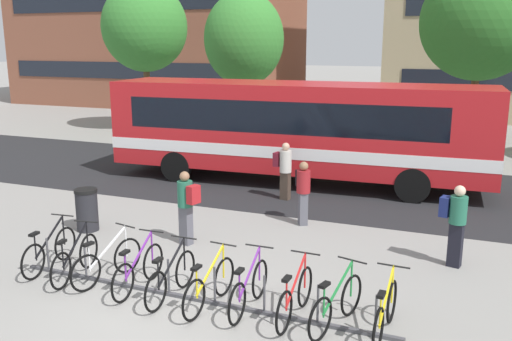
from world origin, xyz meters
TOP-DOWN VIEW (x-y plane):
  - ground at (0.00, 0.00)m, footprint 200.00×200.00m
  - bus_lane_asphalt at (0.00, 9.18)m, footprint 80.00×7.20m
  - city_bus at (-0.45, 9.18)m, footprint 12.13×3.17m
  - bike_rack at (0.36, 0.45)m, footprint 7.38×0.19m
  - parked_bicycle_black_0 at (-2.93, 0.62)m, footprint 0.52×1.72m
  - parked_bicycle_black_1 at (-2.17, 0.46)m, footprint 0.52×1.71m
  - parked_bicycle_white_2 at (-1.49, 0.55)m, footprint 0.56×1.70m
  - parked_bicycle_purple_3 at (-0.73, 0.46)m, footprint 0.52×1.72m
  - parked_bicycle_black_4 at (-0.00, 0.37)m, footprint 0.52×1.72m
  - parked_bicycle_yellow_5 at (0.78, 0.34)m, footprint 0.52×1.72m
  - parked_bicycle_purple_6 at (1.45, 0.47)m, footprint 0.52×1.72m
  - parked_bicycle_red_7 at (2.26, 0.47)m, footprint 0.52×1.72m
  - parked_bicycle_green_8 at (2.96, 0.46)m, footprint 0.62×1.68m
  - parked_bicycle_yellow_9 at (3.72, 0.46)m, footprint 0.52×1.72m
  - commuter_maroon_pack_0 at (-0.21, 7.14)m, footprint 0.57×0.40m
  - commuter_navy_pack_1 at (4.56, 3.78)m, footprint 0.58×0.42m
  - commuter_red_pack_2 at (-1.04, 2.86)m, footprint 0.59×0.44m
  - commuter_black_pack_3 at (0.94, 5.20)m, footprint 0.52×0.61m
  - trash_bin at (-3.75, 2.82)m, footprint 0.55×0.55m
  - street_tree_0 at (-10.93, 16.77)m, footprint 4.25×4.25m
  - street_tree_1 at (-5.01, 15.50)m, footprint 3.53×3.53m
  - street_tree_2 at (4.62, 17.49)m, footprint 4.83×4.83m

SIDE VIEW (x-z plane):
  - ground at x=0.00m, z-range 0.00..0.00m
  - bus_lane_asphalt at x=0.00m, z-range 0.00..0.01m
  - bike_rack at x=0.36m, z-range -0.26..0.44m
  - parked_bicycle_black_0 at x=-2.93m, z-range -0.11..0.88m
  - parked_bicycle_black_1 at x=-2.17m, z-range -0.11..0.88m
  - parked_bicycle_white_2 at x=-1.49m, z-range -0.11..0.88m
  - parked_bicycle_purple_3 at x=-0.73m, z-range -0.11..0.88m
  - parked_bicycle_black_4 at x=0.00m, z-range -0.11..0.88m
  - parked_bicycle_yellow_5 at x=0.78m, z-range -0.11..0.88m
  - parked_bicycle_purple_6 at x=1.45m, z-range -0.11..0.88m
  - parked_bicycle_red_7 at x=2.26m, z-range -0.11..0.88m
  - parked_bicycle_green_8 at x=2.96m, z-range -0.11..0.88m
  - parked_bicycle_yellow_9 at x=3.72m, z-range -0.11..0.88m
  - trash_bin at x=-3.75m, z-range 0.00..1.03m
  - commuter_black_pack_3 at x=0.94m, z-range 0.12..1.73m
  - commuter_maroon_pack_0 at x=-0.21m, z-range 0.12..1.80m
  - commuter_red_pack_2 at x=-1.04m, z-range 0.13..1.82m
  - commuter_navy_pack_1 at x=4.56m, z-range 0.14..1.83m
  - city_bus at x=-0.45m, z-range 0.18..3.38m
  - street_tree_1 at x=-5.01m, z-range 1.26..7.90m
  - street_tree_0 at x=-10.93m, z-range 1.48..8.90m
  - street_tree_2 at x=4.62m, z-range 1.43..9.09m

